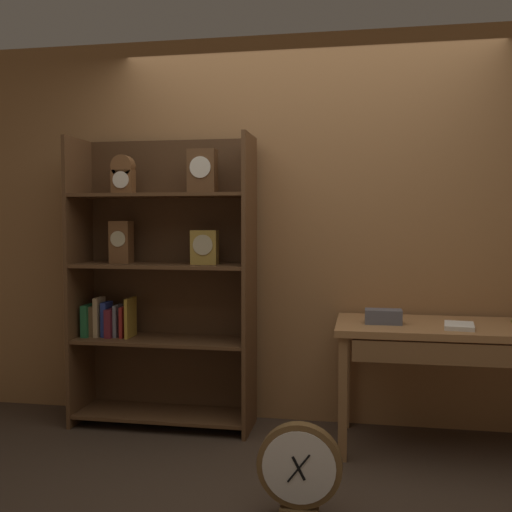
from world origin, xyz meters
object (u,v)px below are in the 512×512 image
object	(u,v)px
toolbox_small	(383,317)
round_clock_large	(299,469)
bookshelf	(161,281)
workbench	(450,340)
open_repair_manual	(459,326)

from	to	relation	value
toolbox_small	round_clock_large	bearing A→B (deg)	-113.82
bookshelf	workbench	world-z (taller)	bookshelf
bookshelf	round_clock_large	xyz separation A→B (m)	(1.05, -1.09, -0.74)
bookshelf	open_repair_manual	size ratio (longest dim) A/B	8.68
bookshelf	toolbox_small	bearing A→B (deg)	-7.44
round_clock_large	workbench	bearing A→B (deg)	49.72
open_repair_manual	round_clock_large	distance (m)	1.29
toolbox_small	bookshelf	bearing A→B (deg)	172.56
bookshelf	open_repair_manual	bearing A→B (deg)	-8.01
toolbox_small	open_repair_manual	size ratio (longest dim) A/B	0.98
open_repair_manual	toolbox_small	bearing A→B (deg)	177.48
bookshelf	round_clock_large	world-z (taller)	bookshelf
workbench	toolbox_small	xyz separation A→B (m)	(-0.38, -0.02, 0.13)
open_repair_manual	round_clock_large	xyz separation A→B (m)	(-0.82, -0.83, -0.54)
workbench	round_clock_large	bearing A→B (deg)	-130.28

